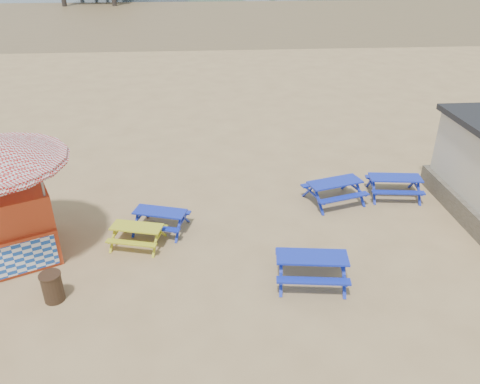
{
  "coord_description": "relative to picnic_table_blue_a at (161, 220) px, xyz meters",
  "views": [
    {
      "loc": [
        -1.53,
        -12.02,
        8.18
      ],
      "look_at": [
        -0.43,
        1.5,
        1.0
      ],
      "focal_mm": 35.0,
      "sensor_mm": 36.0,
      "label": 1
    }
  ],
  "objects": [
    {
      "name": "ground",
      "position": [
        3.03,
        -0.99,
        -0.35
      ],
      "size": [
        400.0,
        400.0,
        0.0
      ],
      "primitive_type": "plane",
      "color": "tan",
      "rests_on": "ground"
    },
    {
      "name": "wet_sand",
      "position": [
        3.03,
        54.01,
        -0.34
      ],
      "size": [
        400.0,
        400.0,
        0.0
      ],
      "primitive_type": "plane",
      "color": "brown",
      "rests_on": "ground"
    },
    {
      "name": "picnic_table_blue_a",
      "position": [
        0.0,
        0.0,
        0.0
      ],
      "size": [
        1.97,
        1.76,
        0.69
      ],
      "rotation": [
        0.0,
        0.0,
        -0.3
      ],
      "color": "#0E07A9",
      "rests_on": "ground"
    },
    {
      "name": "picnic_table_blue_b",
      "position": [
        6.04,
        1.39,
        0.05
      ],
      "size": [
        2.27,
        2.01,
        0.8
      ],
      "rotation": [
        0.0,
        0.0,
        0.28
      ],
      "color": "#0E07A9",
      "rests_on": "ground"
    },
    {
      "name": "picnic_table_blue_c",
      "position": [
        8.33,
        1.64,
        0.04
      ],
      "size": [
        2.0,
        1.69,
        0.77
      ],
      "rotation": [
        0.0,
        0.0,
        -0.12
      ],
      "color": "#0E07A9",
      "rests_on": "ground"
    },
    {
      "name": "picnic_table_blue_d",
      "position": [
        4.26,
        -2.95,
        0.06
      ],
      "size": [
        2.11,
        1.78,
        0.81
      ],
      "rotation": [
        0.0,
        0.0,
        -0.13
      ],
      "color": "#0E07A9",
      "rests_on": "ground"
    },
    {
      "name": "picnic_table_yellow",
      "position": [
        -0.64,
        -0.79,
        -0.02
      ],
      "size": [
        1.82,
        1.61,
        0.65
      ],
      "rotation": [
        0.0,
        0.0,
        -0.26
      ],
      "color": "#A9BB11",
      "rests_on": "ground"
    },
    {
      "name": "litter_bin",
      "position": [
        -2.54,
        -3.19,
        0.07
      ],
      "size": [
        0.56,
        0.56,
        0.82
      ],
      "color": "#3B2919",
      "rests_on": "ground"
    }
  ]
}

